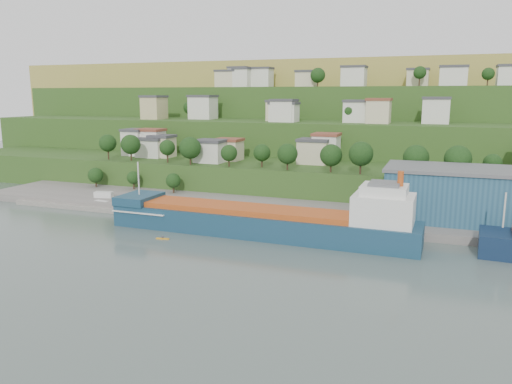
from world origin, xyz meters
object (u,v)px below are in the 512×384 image
at_px(warehouse, 451,193).
at_px(kayak_orange, 201,233).
at_px(cargo_ship_near, 269,223).
at_px(caravan, 104,196).

relative_size(warehouse, kayak_orange, 8.94).
xyz_separation_m(cargo_ship_near, caravan, (-56.62, 14.76, -0.52)).
bearing_deg(caravan, warehouse, -8.33).
distance_m(caravan, kayak_orange, 45.50).
height_order(cargo_ship_near, warehouse, cargo_ship_near).
xyz_separation_m(cargo_ship_near, kayak_orange, (-15.24, -4.03, -2.71)).
bearing_deg(warehouse, kayak_orange, -153.98).
bearing_deg(caravan, kayak_orange, -37.32).
distance_m(cargo_ship_near, caravan, 58.51).
height_order(warehouse, caravan, warehouse).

